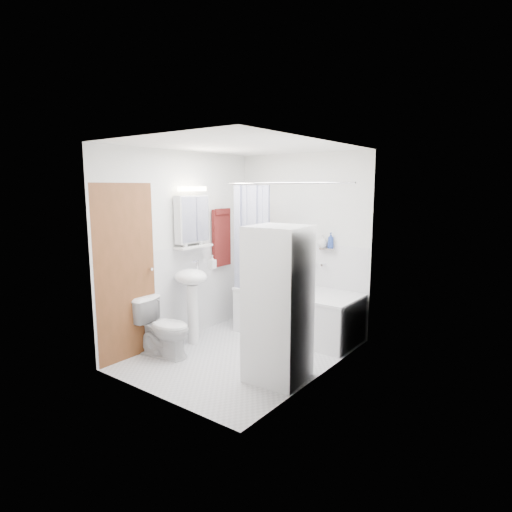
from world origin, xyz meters
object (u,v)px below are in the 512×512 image
Objects in this scene: sink at (192,289)px; washer_dryer at (278,304)px; toilet at (164,328)px; bathtub at (297,311)px.

sink is 1.45m from washer_dryer.
toilet is at bearing -86.11° from sink.
washer_dryer reaches higher than sink.
sink reaches higher than toilet.
bathtub is at bearing 47.36° from sink.
toilet is (-0.89, -1.51, -0.00)m from bathtub.
washer_dryer is 1.50m from toilet.
washer_dryer is (1.43, -0.20, 0.09)m from sink.
bathtub is 1.42m from sink.
washer_dryer reaches higher than toilet.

